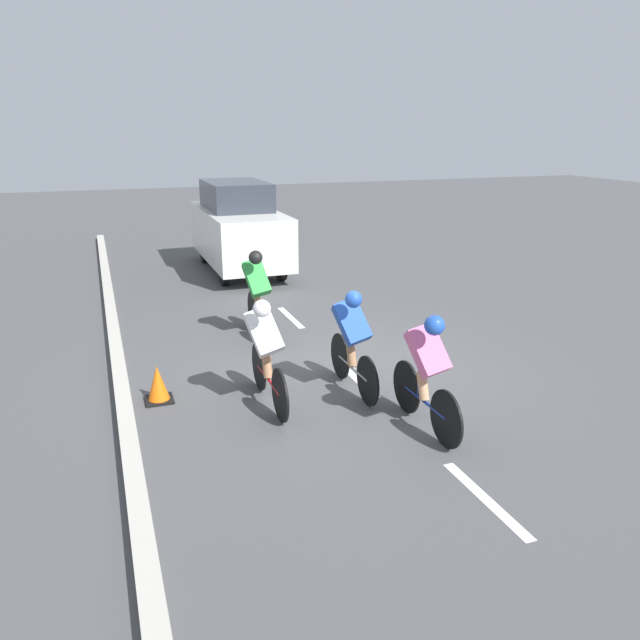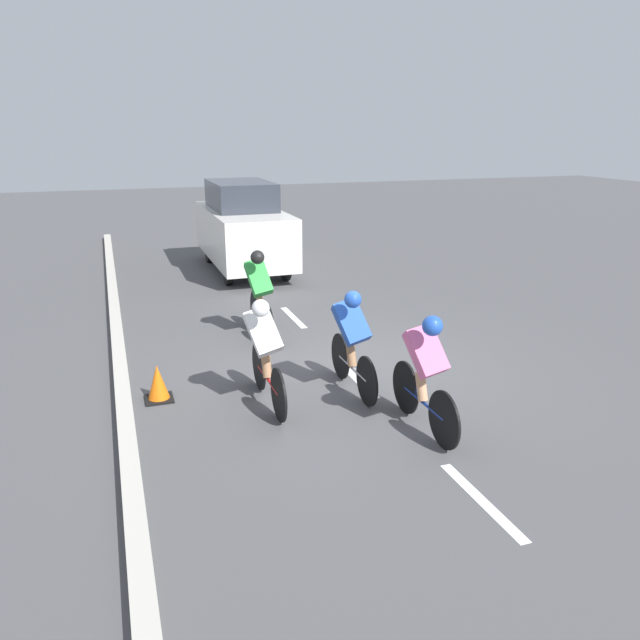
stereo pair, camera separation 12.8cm
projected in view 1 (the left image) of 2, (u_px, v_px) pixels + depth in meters
ground_plane at (348, 371)px, 9.26m from camera, size 60.00×60.00×0.00m
lane_stripe_near at (485, 499)px, 6.07m from camera, size 0.12×1.40×0.01m
lane_stripe_mid at (357, 379)px, 8.95m from camera, size 0.12×1.40×0.01m
lane_stripe_far at (291, 317)px, 11.82m from camera, size 0.12×1.40×0.01m
curb at (124, 407)px, 7.89m from camera, size 0.20×26.87×0.14m
cyclist_pink at (427, 368)px, 7.18m from camera, size 0.44×1.64×1.52m
cyclist_white at (266, 349)px, 7.83m from camera, size 0.46×1.70×1.51m
cyclist_green at (258, 291)px, 10.49m from camera, size 0.43×1.64×1.56m
cyclist_blue at (352, 338)px, 8.25m from camera, size 0.46×1.63×1.50m
support_car at (238, 227)px, 15.34m from camera, size 1.70×4.23×2.18m
traffic_cone at (158, 384)px, 8.17m from camera, size 0.36×0.36×0.49m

